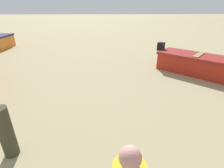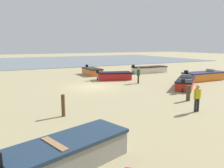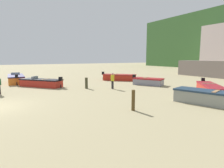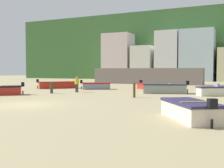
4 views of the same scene
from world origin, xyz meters
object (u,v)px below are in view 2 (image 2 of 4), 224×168
boat_cream_2 (149,70)px  boat_orange_7 (92,71)px  beach_walker_foreground (138,74)px  boat_orange_5 (204,76)px  boat_red_10 (185,83)px  beach_walker_distant (197,96)px  boat_grey_4 (68,153)px  mooring_post_near_water (63,105)px  mooring_post_mid_beach (188,93)px  boat_red_3 (115,76)px

boat_cream_2 → boat_orange_7: (8.03, -1.68, -0.01)m
beach_walker_foreground → boat_orange_5: bearing=106.2°
boat_red_10 → beach_walker_distant: bearing=-80.6°
beach_walker_foreground → beach_walker_distant: 10.15m
boat_orange_7 → beach_walker_distant: beach_walker_distant is taller
boat_orange_7 → beach_walker_foreground: bearing=101.6°
beach_walker_distant → beach_walker_foreground: bearing=-99.1°
boat_cream_2 → boat_red_10: bearing=-18.1°
boat_grey_4 → mooring_post_near_water: size_ratio=3.64×
boat_orange_5 → mooring_post_near_water: size_ratio=4.46×
mooring_post_near_water → mooring_post_mid_beach: size_ratio=1.11×
boat_cream_2 → boat_grey_4: 25.66m
boat_orange_5 → mooring_post_mid_beach: bearing=-54.2°
mooring_post_mid_beach → mooring_post_near_water: bearing=-3.7°
boat_cream_2 → mooring_post_near_water: 21.12m
boat_orange_5 → boat_orange_7: boat_orange_5 is taller
boat_orange_5 → boat_orange_7: 13.75m
boat_orange_7 → mooring_post_near_water: mooring_post_near_water is taller
boat_grey_4 → beach_walker_distant: 8.89m
mooring_post_mid_beach → beach_walker_distant: size_ratio=0.69×
boat_red_10 → mooring_post_mid_beach: bearing=-83.1°
boat_grey_4 → boat_red_10: boat_grey_4 is taller
boat_grey_4 → beach_walker_foreground: beach_walker_foreground is taller
boat_orange_7 → boat_red_3: bearing=97.4°
boat_cream_2 → mooring_post_mid_beach: (7.17, 14.36, 0.10)m
boat_grey_4 → beach_walker_foreground: 16.49m
boat_orange_7 → beach_walker_distant: size_ratio=2.42×
boat_red_3 → boat_grey_4: 18.44m
boat_orange_5 → boat_cream_2: bearing=-169.9°
mooring_post_mid_beach → beach_walker_foreground: size_ratio=0.69×
boat_grey_4 → mooring_post_near_water: boat_grey_4 is taller
mooring_post_mid_beach → beach_walker_foreground: bearing=-96.5°
boat_grey_4 → boat_orange_7: 22.65m
mooring_post_near_water → boat_grey_4: bearing=76.8°
boat_orange_5 → mooring_post_mid_beach: size_ratio=4.96×
boat_cream_2 → boat_orange_5: bearing=10.3°
boat_red_3 → mooring_post_mid_beach: bearing=17.7°
boat_cream_2 → boat_red_10: (3.64, 10.55, -0.03)m
beach_walker_foreground → mooring_post_near_water: bearing=-25.3°
boat_red_3 → beach_walker_foreground: (-1.05, 3.24, 0.51)m
boat_red_10 → beach_walker_foreground: size_ratio=2.82×
boat_cream_2 → beach_walker_foreground: bearing=-42.4°
mooring_post_near_water → beach_walker_foreground: beach_walker_foreground is taller
boat_orange_7 → mooring_post_near_water: bearing=62.7°
boat_orange_7 → boat_orange_5: bearing=133.2°
boat_cream_2 → beach_walker_foreground: 9.20m
boat_orange_5 → boat_red_10: size_ratio=1.21×
boat_red_3 → boat_orange_5: boat_orange_5 is taller
boat_red_3 → boat_red_10: size_ratio=0.89×
boat_red_3 → boat_orange_7: 5.16m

